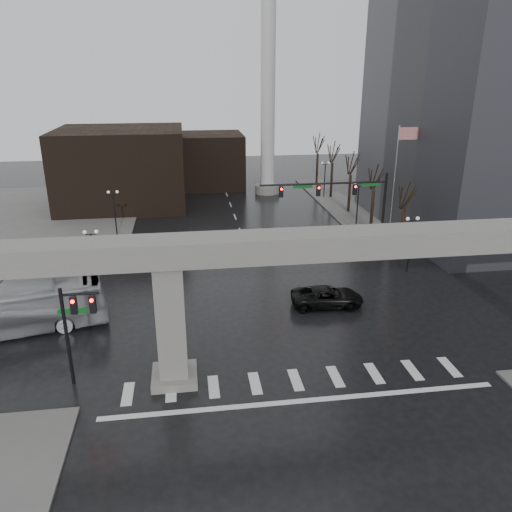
% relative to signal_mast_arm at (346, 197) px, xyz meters
% --- Properties ---
extents(ground, '(160.00, 160.00, 0.00)m').
position_rel_signal_mast_arm_xyz_m(ground, '(-8.99, -18.80, -5.83)').
color(ground, black).
rests_on(ground, ground).
extents(sidewalk_ne, '(28.00, 36.00, 0.15)m').
position_rel_signal_mast_arm_xyz_m(sidewalk_ne, '(17.01, 17.20, -5.75)').
color(sidewalk_ne, '#63615F').
rests_on(sidewalk_ne, ground).
extents(sidewalk_nw, '(28.00, 36.00, 0.15)m').
position_rel_signal_mast_arm_xyz_m(sidewalk_nw, '(-34.99, 17.20, -5.75)').
color(sidewalk_nw, '#63615F').
rests_on(sidewalk_nw, ground).
extents(elevated_guideway, '(48.00, 2.60, 8.70)m').
position_rel_signal_mast_arm_xyz_m(elevated_guideway, '(-7.73, -18.80, 1.05)').
color(elevated_guideway, gray).
rests_on(elevated_guideway, ground).
extents(building_far_left, '(16.00, 14.00, 10.00)m').
position_rel_signal_mast_arm_xyz_m(building_far_left, '(-22.99, 23.20, -0.83)').
color(building_far_left, black).
rests_on(building_far_left, ground).
extents(building_far_mid, '(10.00, 10.00, 8.00)m').
position_rel_signal_mast_arm_xyz_m(building_far_mid, '(-10.99, 33.20, -1.83)').
color(building_far_mid, black).
rests_on(building_far_mid, ground).
extents(smokestack, '(3.60, 3.60, 30.00)m').
position_rel_signal_mast_arm_xyz_m(smokestack, '(-2.99, 27.20, 7.52)').
color(smokestack, silver).
rests_on(smokestack, ground).
extents(signal_mast_arm, '(12.12, 0.43, 8.00)m').
position_rel_signal_mast_arm_xyz_m(signal_mast_arm, '(0.00, 0.00, 0.00)').
color(signal_mast_arm, black).
rests_on(signal_mast_arm, ground).
extents(signal_left_pole, '(2.30, 0.30, 6.00)m').
position_rel_signal_mast_arm_xyz_m(signal_left_pole, '(-21.24, -18.30, -1.76)').
color(signal_left_pole, black).
rests_on(signal_left_pole, ground).
extents(flagpole_assembly, '(2.06, 0.12, 12.00)m').
position_rel_signal_mast_arm_xyz_m(flagpole_assembly, '(6.30, 3.20, 1.70)').
color(flagpole_assembly, silver).
rests_on(flagpole_assembly, ground).
extents(lamp_right_0, '(1.22, 0.32, 5.11)m').
position_rel_signal_mast_arm_xyz_m(lamp_right_0, '(4.51, -4.80, -2.36)').
color(lamp_right_0, black).
rests_on(lamp_right_0, ground).
extents(lamp_right_1, '(1.22, 0.32, 5.11)m').
position_rel_signal_mast_arm_xyz_m(lamp_right_1, '(4.51, 9.20, -2.36)').
color(lamp_right_1, black).
rests_on(lamp_right_1, ground).
extents(lamp_right_2, '(1.22, 0.32, 5.11)m').
position_rel_signal_mast_arm_xyz_m(lamp_right_2, '(4.51, 23.20, -2.36)').
color(lamp_right_2, black).
rests_on(lamp_right_2, ground).
extents(lamp_left_0, '(1.22, 0.32, 5.11)m').
position_rel_signal_mast_arm_xyz_m(lamp_left_0, '(-22.49, -4.80, -2.36)').
color(lamp_left_0, black).
rests_on(lamp_left_0, ground).
extents(lamp_left_1, '(1.22, 0.32, 5.11)m').
position_rel_signal_mast_arm_xyz_m(lamp_left_1, '(-22.49, 9.20, -2.36)').
color(lamp_left_1, black).
rests_on(lamp_left_1, ground).
extents(lamp_left_2, '(1.22, 0.32, 5.11)m').
position_rel_signal_mast_arm_xyz_m(lamp_left_2, '(-22.49, 23.20, -2.36)').
color(lamp_left_2, black).
rests_on(lamp_left_2, ground).
extents(tree_right_0, '(1.09, 1.58, 7.50)m').
position_rel_signal_mast_arm_xyz_m(tree_right_0, '(5.54, -0.78, -3.04)').
color(tree_right_0, black).
rests_on(tree_right_0, ground).
extents(tree_right_1, '(1.09, 1.61, 7.67)m').
position_rel_signal_mast_arm_xyz_m(tree_right_1, '(5.54, 7.22, -2.98)').
color(tree_right_1, black).
rests_on(tree_right_1, ground).
extents(tree_right_2, '(1.10, 1.63, 7.85)m').
position_rel_signal_mast_arm_xyz_m(tree_right_2, '(5.54, 15.22, -2.91)').
color(tree_right_2, black).
rests_on(tree_right_2, ground).
extents(tree_right_3, '(1.11, 1.66, 8.02)m').
position_rel_signal_mast_arm_xyz_m(tree_right_3, '(5.54, 23.22, -2.85)').
color(tree_right_3, black).
rests_on(tree_right_3, ground).
extents(tree_right_4, '(1.12, 1.69, 8.19)m').
position_rel_signal_mast_arm_xyz_m(tree_right_4, '(5.54, 31.22, -2.79)').
color(tree_right_4, black).
rests_on(tree_right_4, ground).
extents(pickup_truck, '(5.65, 2.88, 1.53)m').
position_rel_signal_mast_arm_xyz_m(pickup_truck, '(-4.53, -10.55, -5.06)').
color(pickup_truck, black).
rests_on(pickup_truck, ground).
extents(city_bus, '(12.73, 5.17, 3.46)m').
position_rel_signal_mast_arm_xyz_m(city_bus, '(-26.97, -11.48, -4.10)').
color(city_bus, '#ABABB0').
rests_on(city_bus, ground).
extents(far_car, '(2.83, 5.12, 1.65)m').
position_rel_signal_mast_arm_xyz_m(far_car, '(-9.40, 3.88, -5.00)').
color(far_car, black).
rests_on(far_car, ground).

